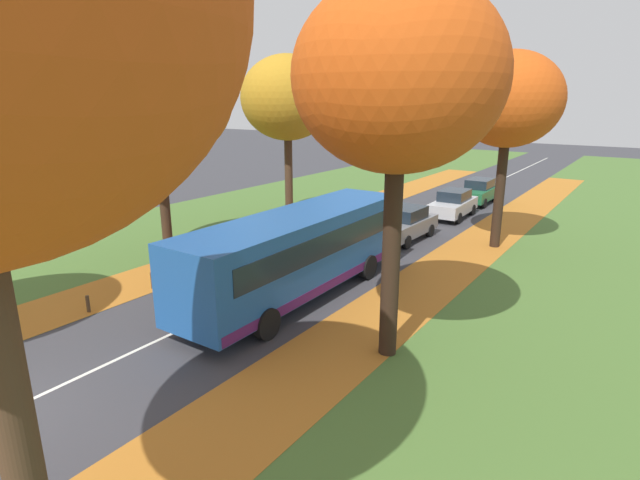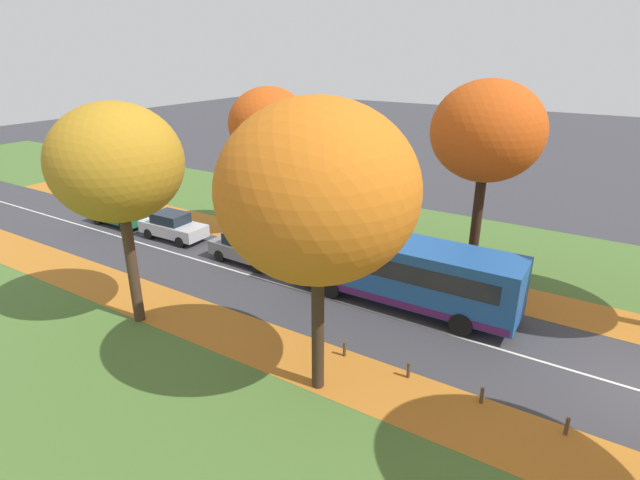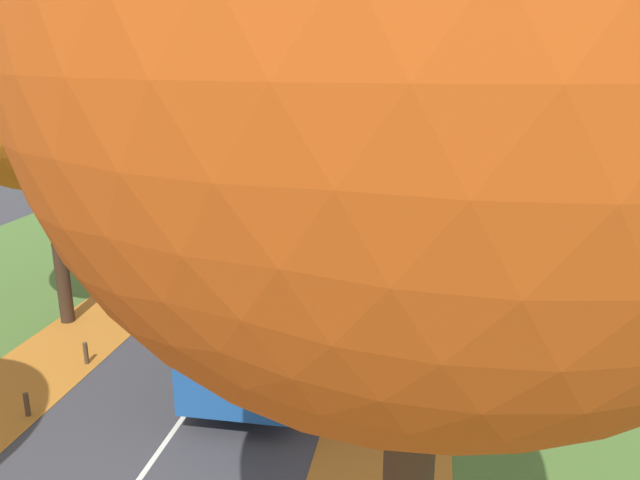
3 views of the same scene
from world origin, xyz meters
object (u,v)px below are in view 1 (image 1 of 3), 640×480
bollard_third (88,304)px  car_silver_following (453,204)px  tree_left_near (155,95)px  tree_right_near (398,78)px  tree_left_mid (287,99)px  bollard_fourth (152,281)px  bollard_fifth (203,263)px  tree_right_mid (509,101)px  car_green_third_in_line (479,191)px  bollard_second (4,332)px  car_grey_lead (405,224)px  bus (299,250)px

bollard_third → car_silver_following: size_ratio=0.13×
tree_left_near → tree_right_near: size_ratio=1.01×
car_silver_following → tree_left_mid: bearing=-141.0°
tree_left_mid → car_silver_following: (7.45, 6.04, -5.94)m
tree_left_mid → bollard_fourth: bearing=-78.1°
tree_right_near → bollard_fifth: size_ratio=16.10×
tree_right_mid → car_green_third_in_line: tree_right_mid is taller
tree_left_near → car_green_third_in_line: bearing=70.3°
bollard_second → car_grey_lead: (4.85, 16.42, 0.52)m
tree_left_mid → tree_right_mid: 11.30m
tree_left_mid → car_grey_lead: bearing=0.6°
bollard_fourth → bollard_fifth: bearing=91.2°
car_grey_lead → bollard_fourth: bearing=-113.0°
tree_right_mid → bus: (-3.97, -10.13, -4.97)m
tree_left_near → car_green_third_in_line: 21.87m
tree_right_mid → car_silver_following: (-3.76, 4.63, -5.86)m
tree_left_mid → tree_right_mid: (11.21, 1.41, -0.08)m
tree_right_mid → bollard_second: size_ratio=15.02×
tree_left_mid → bollard_fourth: tree_left_mid is taller
tree_left_mid → bus: (7.24, -8.72, -5.05)m
tree_left_near → bus: (6.93, 0.08, -5.20)m
bollard_fifth → car_grey_lead: (4.86, 8.79, 0.51)m
bollard_fourth → bollard_fifth: 2.55m
bollard_fourth → bus: 5.67m
bollard_fifth → tree_left_mid: bearing=104.9°
bollard_fourth → car_silver_following: (5.08, 17.29, 0.50)m
tree_right_mid → bus: size_ratio=0.85×
bollard_second → bollard_third: (0.06, 2.54, -0.01)m
bollard_fifth → bollard_fourth: bearing=-88.8°
tree_left_mid → bollard_second: (2.32, -16.35, -6.46)m
bollard_second → bollard_fifth: bearing=90.1°
tree_right_near → bollard_second: bearing=-148.9°
bollard_third → bollard_second: bearing=-91.3°
tree_left_mid → bollard_second: tree_left_mid is taller
car_grey_lead → bollard_third: bearing=-109.0°
car_silver_following → bollard_fifth: bearing=-109.2°
tree_left_near → car_green_third_in_line: tree_left_near is taller
bollard_third → bus: 7.17m
tree_right_mid → car_grey_lead: 7.24m
bus → car_grey_lead: (-0.07, 8.80, -0.89)m
bollard_fourth → car_silver_following: size_ratio=0.15×
tree_left_mid → bollard_fifth: tree_left_mid is taller
bus → tree_right_near: bearing=-23.4°
bollard_second → bus: bearing=57.2°
bollard_second → bollard_fourth: bearing=89.5°
tree_right_mid → bollard_fourth: tree_right_mid is taller
car_grey_lead → car_green_third_in_line: same height
car_silver_following → bollard_second: bearing=-102.9°
bus → car_grey_lead: bearing=90.4°
tree_right_mid → bollard_fifth: 14.91m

